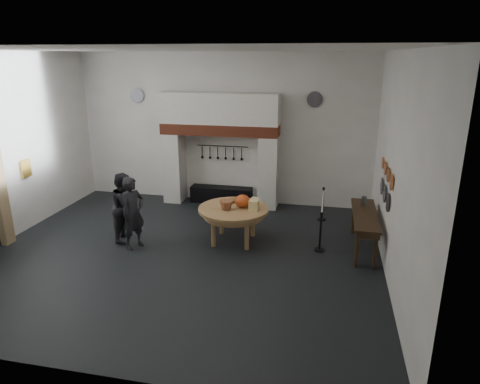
% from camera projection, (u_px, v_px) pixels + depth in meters
% --- Properties ---
extents(floor, '(9.00, 8.00, 0.02)m').
position_uv_depth(floor, '(182.00, 254.00, 9.90)').
color(floor, black).
rests_on(floor, ground).
extents(ceiling, '(9.00, 8.00, 0.02)m').
position_uv_depth(ceiling, '(173.00, 49.00, 8.53)').
color(ceiling, silver).
rests_on(ceiling, wall_back).
extents(wall_back, '(9.00, 0.02, 4.50)m').
position_uv_depth(wall_back, '(223.00, 129.00, 12.94)').
color(wall_back, white).
rests_on(wall_back, floor).
extents(wall_front, '(9.00, 0.02, 4.50)m').
position_uv_depth(wall_front, '(71.00, 230.00, 5.48)').
color(wall_front, white).
rests_on(wall_front, floor).
extents(wall_right, '(0.02, 8.00, 4.50)m').
position_uv_depth(wall_right, '(397.00, 170.00, 8.32)').
color(wall_right, white).
rests_on(wall_right, floor).
extents(chimney_pier_left, '(0.55, 0.70, 2.15)m').
position_uv_depth(chimney_pier_left, '(175.00, 167.00, 13.26)').
color(chimney_pier_left, silver).
rests_on(chimney_pier_left, floor).
extents(chimney_pier_right, '(0.55, 0.70, 2.15)m').
position_uv_depth(chimney_pier_right, '(269.00, 172.00, 12.68)').
color(chimney_pier_right, silver).
rests_on(chimney_pier_right, floor).
extents(hearth_brick_band, '(3.50, 0.72, 0.32)m').
position_uv_depth(hearth_brick_band, '(220.00, 129.00, 12.59)').
color(hearth_brick_band, '#9E442B').
rests_on(hearth_brick_band, chimney_pier_left).
extents(chimney_hood, '(3.50, 0.70, 0.90)m').
position_uv_depth(chimney_hood, '(220.00, 108.00, 12.41)').
color(chimney_hood, silver).
rests_on(chimney_hood, hearth_brick_band).
extents(iron_range, '(1.90, 0.45, 0.50)m').
position_uv_depth(iron_range, '(221.00, 195.00, 13.29)').
color(iron_range, black).
rests_on(iron_range, floor).
extents(utensil_rail, '(1.60, 0.02, 0.02)m').
position_uv_depth(utensil_rail, '(222.00, 146.00, 13.02)').
color(utensil_rail, black).
rests_on(utensil_rail, wall_back).
extents(wall_plaque, '(0.05, 0.34, 0.44)m').
position_uv_depth(wall_plaque, '(26.00, 168.00, 11.03)').
color(wall_plaque, gold).
rests_on(wall_plaque, wall_left).
extents(work_table, '(1.92, 1.92, 0.07)m').
position_uv_depth(work_table, '(234.00, 209.00, 10.33)').
color(work_table, tan).
rests_on(work_table, floor).
extents(pumpkin, '(0.36, 0.36, 0.31)m').
position_uv_depth(pumpkin, '(243.00, 201.00, 10.33)').
color(pumpkin, '#D44E1D').
rests_on(pumpkin, work_table).
extents(cheese_block_big, '(0.22, 0.22, 0.24)m').
position_uv_depth(cheese_block_big, '(254.00, 205.00, 10.14)').
color(cheese_block_big, '#EFD88E').
rests_on(cheese_block_big, work_table).
extents(cheese_block_small, '(0.18, 0.18, 0.20)m').
position_uv_depth(cheese_block_small, '(255.00, 202.00, 10.43)').
color(cheese_block_small, '#E5D489').
rests_on(cheese_block_small, work_table).
extents(wicker_basket, '(0.36, 0.36, 0.22)m').
position_uv_depth(wicker_basket, '(226.00, 205.00, 10.18)').
color(wicker_basket, brown).
rests_on(wicker_basket, work_table).
extents(bread_loaf, '(0.31, 0.18, 0.13)m').
position_uv_depth(bread_loaf, '(233.00, 200.00, 10.65)').
color(bread_loaf, '#A26439').
rests_on(bread_loaf, work_table).
extents(visitor_near, '(0.65, 0.75, 1.74)m').
position_uv_depth(visitor_near, '(133.00, 213.00, 10.01)').
color(visitor_near, black).
rests_on(visitor_near, floor).
extents(visitor_far, '(0.73, 0.89, 1.70)m').
position_uv_depth(visitor_far, '(125.00, 207.00, 10.46)').
color(visitor_far, black).
rests_on(visitor_far, floor).
extents(side_table, '(0.55, 2.20, 0.06)m').
position_uv_depth(side_table, '(365.00, 215.00, 9.88)').
color(side_table, '#362413').
rests_on(side_table, floor).
extents(pewter_jug, '(0.12, 0.12, 0.22)m').
position_uv_depth(pewter_jug, '(364.00, 201.00, 10.40)').
color(pewter_jug, '#4D4E53').
rests_on(pewter_jug, side_table).
extents(copper_pan_a, '(0.03, 0.34, 0.34)m').
position_uv_depth(copper_pan_a, '(391.00, 182.00, 8.61)').
color(copper_pan_a, '#C6662D').
rests_on(copper_pan_a, wall_right).
extents(copper_pan_b, '(0.03, 0.32, 0.32)m').
position_uv_depth(copper_pan_b, '(388.00, 175.00, 9.12)').
color(copper_pan_b, '#C6662D').
rests_on(copper_pan_b, wall_right).
extents(copper_pan_c, '(0.03, 0.30, 0.30)m').
position_uv_depth(copper_pan_c, '(385.00, 169.00, 9.64)').
color(copper_pan_c, '#C6662D').
rests_on(copper_pan_c, wall_right).
extents(copper_pan_d, '(0.03, 0.28, 0.28)m').
position_uv_depth(copper_pan_d, '(383.00, 163.00, 10.15)').
color(copper_pan_d, '#C6662D').
rests_on(copper_pan_d, wall_right).
extents(pewter_plate_left, '(0.03, 0.40, 0.40)m').
position_uv_depth(pewter_plate_left, '(388.00, 202.00, 8.95)').
color(pewter_plate_left, '#4C4C51').
rests_on(pewter_plate_left, wall_right).
extents(pewter_plate_mid, '(0.03, 0.40, 0.40)m').
position_uv_depth(pewter_plate_mid, '(385.00, 194.00, 9.51)').
color(pewter_plate_mid, '#4C4C51').
rests_on(pewter_plate_mid, wall_right).
extents(pewter_plate_right, '(0.03, 0.40, 0.40)m').
position_uv_depth(pewter_plate_right, '(382.00, 186.00, 10.07)').
color(pewter_plate_right, '#4C4C51').
rests_on(pewter_plate_right, wall_right).
extents(pewter_plate_back_left, '(0.44, 0.03, 0.44)m').
position_uv_depth(pewter_plate_back_left, '(137.00, 96.00, 13.14)').
color(pewter_plate_back_left, '#4C4C51').
rests_on(pewter_plate_back_left, wall_back).
extents(pewter_plate_back_right, '(0.44, 0.03, 0.44)m').
position_uv_depth(pewter_plate_back_right, '(315.00, 99.00, 12.08)').
color(pewter_plate_back_right, '#4C4C51').
rests_on(pewter_plate_back_right, wall_back).
extents(barrier_post_near, '(0.05, 0.05, 0.90)m').
position_uv_depth(barrier_post_near, '(320.00, 233.00, 9.94)').
color(barrier_post_near, black).
rests_on(barrier_post_near, floor).
extents(barrier_post_far, '(0.05, 0.05, 0.90)m').
position_uv_depth(barrier_post_far, '(323.00, 205.00, 11.81)').
color(barrier_post_far, black).
rests_on(barrier_post_far, floor).
extents(barrier_rope, '(0.04, 2.00, 0.04)m').
position_uv_depth(barrier_rope, '(323.00, 203.00, 10.75)').
color(barrier_rope, silver).
rests_on(barrier_rope, barrier_post_near).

